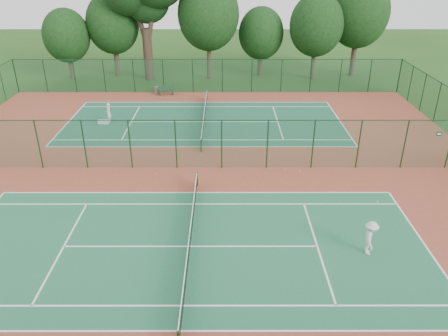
{
  "coord_description": "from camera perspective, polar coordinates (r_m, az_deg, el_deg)",
  "views": [
    {
      "loc": [
        1.67,
        -26.94,
        13.35
      ],
      "look_at": [
        1.69,
        -3.29,
        1.6
      ],
      "focal_mm": 35.0,
      "sensor_mm": 36.0,
      "label": 1
    }
  ],
  "objects": [
    {
      "name": "fence_north",
      "position": [
        46.44,
        -2.16,
        11.95
      ],
      "size": [
        40.0,
        0.09,
        3.5
      ],
      "color": "#17472B",
      "rests_on": "ground"
    },
    {
      "name": "trash_bin",
      "position": [
        46.65,
        -8.77,
        9.99
      ],
      "size": [
        0.49,
        0.49,
        0.77
      ],
      "primitive_type": "cylinder",
      "rotation": [
        0.0,
        0.0,
        0.15
      ],
      "color": "gray",
      "rests_on": "red_pad"
    },
    {
      "name": "stray_ball_a",
      "position": [
        29.88,
        9.88,
        -0.44
      ],
      "size": [
        0.07,
        0.07,
        0.07
      ],
      "primitive_type": "sphere",
      "color": "#CEEF37",
      "rests_on": "red_pad"
    },
    {
      "name": "stray_ball_b",
      "position": [
        30.01,
        7.94,
        -0.17
      ],
      "size": [
        0.06,
        0.06,
        0.06
      ],
      "primitive_type": "sphere",
      "color": "#BDDC33",
      "rests_on": "red_pad"
    },
    {
      "name": "court_near",
      "position": [
        22.41,
        -4.39,
        -10.18
      ],
      "size": [
        23.77,
        10.97,
        0.01
      ],
      "primitive_type": "cube",
      "color": "#206844",
      "rests_on": "red_pad"
    },
    {
      "name": "court_far",
      "position": [
        38.37,
        -2.56,
        6.06
      ],
      "size": [
        23.77,
        10.97,
        0.01
      ],
      "primitive_type": "cube",
      "color": "#1C5B3F",
      "rests_on": "red_pad"
    },
    {
      "name": "evergreen_row",
      "position": [
        52.91,
        -1.35,
        11.8
      ],
      "size": [
        39.0,
        5.0,
        12.0
      ],
      "primitive_type": null,
      "color": "black",
      "rests_on": "ground"
    },
    {
      "name": "stray_ball_c",
      "position": [
        29.52,
        -8.9,
        -0.71
      ],
      "size": [
        0.07,
        0.07,
        0.07
      ],
      "primitive_type": "sphere",
      "color": "#CCF238",
      "rests_on": "red_pad"
    },
    {
      "name": "bench",
      "position": [
        46.09,
        -7.52,
        10.05
      ],
      "size": [
        1.72,
        0.88,
        1.02
      ],
      "rotation": [
        0.0,
        0.0,
        0.26
      ],
      "color": "#13371F",
      "rests_on": "red_pad"
    },
    {
      "name": "tennis_net_far",
      "position": [
        38.19,
        -2.58,
        6.8
      ],
      "size": [
        0.1,
        12.9,
        0.97
      ],
      "color": "#153A1D",
      "rests_on": "ground"
    },
    {
      "name": "ground",
      "position": [
        30.11,
        -3.23,
        0.06
      ],
      "size": [
        120.0,
        120.0,
        0.0
      ],
      "primitive_type": "plane",
      "color": "#224A17",
      "rests_on": "ground"
    },
    {
      "name": "red_pad",
      "position": [
        30.11,
        -3.23,
        0.07
      ],
      "size": [
        40.0,
        36.0,
        0.01
      ],
      "primitive_type": "cube",
      "color": "brown",
      "rests_on": "ground"
    },
    {
      "name": "tennis_net_near",
      "position": [
        22.1,
        -4.44,
        -9.07
      ],
      "size": [
        0.1,
        12.9,
        0.97
      ],
      "color": "#153A1C",
      "rests_on": "ground"
    },
    {
      "name": "fence_divider",
      "position": [
        29.37,
        -3.32,
        3.14
      ],
      "size": [
        40.0,
        0.09,
        3.5
      ],
      "color": "#1A4F30",
      "rests_on": "ground"
    },
    {
      "name": "player_near",
      "position": [
        22.55,
        18.57,
        -8.64
      ],
      "size": [
        0.89,
        1.27,
        1.79
      ],
      "primitive_type": "imported",
      "rotation": [
        0.0,
        0.0,
        1.36
      ],
      "color": "silver",
      "rests_on": "court_near"
    },
    {
      "name": "player_far",
      "position": [
        39.3,
        -14.84,
        6.99
      ],
      "size": [
        0.48,
        0.66,
        1.67
      ],
      "primitive_type": "imported",
      "rotation": [
        0.0,
        0.0,
        -1.43
      ],
      "color": "silver",
      "rests_on": "court_far"
    },
    {
      "name": "kit_bag",
      "position": [
        39.24,
        -15.49,
        5.83
      ],
      "size": [
        0.91,
        0.37,
        0.34
      ],
      "primitive_type": "cube",
      "rotation": [
        0.0,
        0.0,
        -0.04
      ],
      "color": "silver",
      "rests_on": "red_pad"
    }
  ]
}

